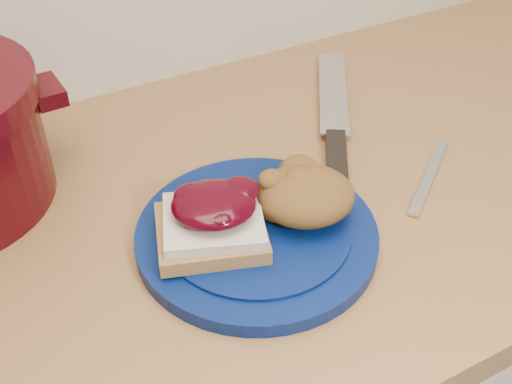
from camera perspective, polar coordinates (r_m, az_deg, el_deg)
name	(u,v)px	position (r m, az deg, el deg)	size (l,w,h in m)	color
plate	(257,236)	(0.68, 0.06, -3.91)	(0.26, 0.26, 0.02)	#05164C
sandwich	(213,219)	(0.64, -3.89, -2.44)	(0.13, 0.12, 0.05)	olive
stuffing_mound	(305,195)	(0.67, 4.40, -0.31)	(0.10, 0.09, 0.05)	brown
chef_knife	(336,144)	(0.81, 7.09, 4.26)	(0.21, 0.31, 0.02)	black
butter_knife	(429,175)	(0.79, 15.17, 1.45)	(0.16, 0.01, 0.00)	silver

